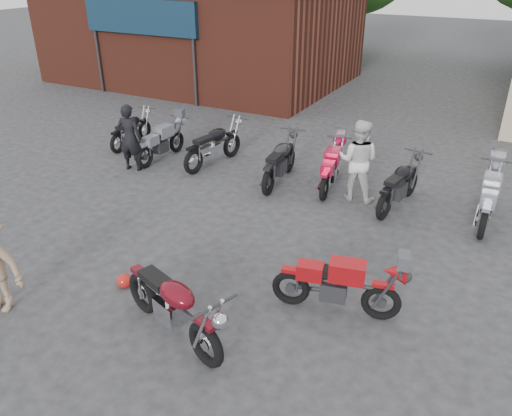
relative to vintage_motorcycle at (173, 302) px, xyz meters
The scene contains 14 objects.
ground 0.92m from the vintage_motorcycle, 100.63° to the left, with size 90.00×90.00×0.00m, color #2D2D2F.
brick_building 17.32m from the vintage_motorcycle, 121.90° to the left, with size 12.00×8.00×4.00m, color #5E261A.
vintage_motorcycle is the anchor object (origin of this frame).
sportbike 2.51m from the vintage_motorcycle, 41.71° to the left, with size 1.92×0.63×1.12m, color #AE0E14, non-canonical shape.
helmet 1.69m from the vintage_motorcycle, 157.94° to the left, with size 0.26×0.26×0.24m, color red.
person_dark 6.74m from the vintage_motorcycle, 135.71° to the left, with size 0.63×0.41×1.73m, color black.
person_light 5.81m from the vintage_motorcycle, 81.76° to the left, with size 0.90×0.70×1.86m, color silver.
row_bike_0 8.59m from the vintage_motorcycle, 134.66° to the left, with size 1.81×0.60×1.05m, color black, non-canonical shape.
row_bike_1 7.27m from the vintage_motorcycle, 129.04° to the left, with size 1.89×0.62×1.09m, color gray, non-canonical shape.
row_bike_2 6.75m from the vintage_motorcycle, 117.52° to the left, with size 2.09×0.69×1.21m, color black, non-canonical shape.
row_bike_3 5.86m from the vintage_motorcycle, 100.72° to the left, with size 2.08×0.69×1.21m, color black, non-canonical shape.
row_bike_4 6.04m from the vintage_motorcycle, 88.89° to the left, with size 1.92×0.63×1.12m, color #BA0F36, non-canonical shape.
row_bike_5 6.07m from the vintage_motorcycle, 72.81° to the left, with size 2.01×0.66×1.16m, color black, non-canonical shape.
row_bike_6 6.93m from the vintage_motorcycle, 58.93° to the left, with size 2.04×0.67×1.19m, color gray, non-canonical shape.
Camera 1 is at (3.84, -5.09, 5.00)m, focal length 35.00 mm.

